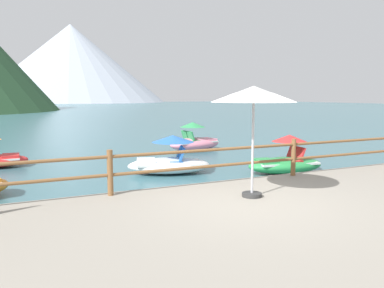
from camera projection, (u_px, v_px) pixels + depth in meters
ground_plane at (45, 118)px, 43.66m from camera, size 200.00×200.00×0.00m
promenade_dock at (332, 248)px, 5.88m from camera, size 28.00×8.00×0.40m
dock_railing at (212, 160)px, 9.14m from camera, size 23.92×0.12×0.95m
beach_umbrella at (254, 96)px, 7.83m from camera, size 1.70×1.70×2.24m
pedal_boat_1 at (169, 161)px, 12.53m from camera, size 2.90×2.12×1.21m
pedal_boat_2 at (285, 161)px, 12.54m from camera, size 2.65×1.57×1.22m
pedal_boat_4 at (195, 141)px, 17.71m from camera, size 2.61×1.49×1.27m
distant_peak at (72, 63)px, 144.78m from camera, size 67.23×67.23×28.10m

